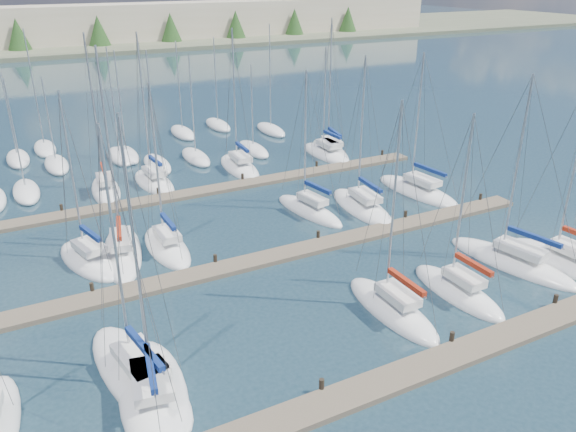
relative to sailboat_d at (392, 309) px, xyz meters
name	(u,v)px	position (x,y,z in m)	size (l,w,h in m)	color
ground	(128,119)	(-3.20, 53.04, -0.19)	(400.00, 400.00, 0.00)	#243C49
dock_near	(401,376)	(-3.20, -4.94, -0.03)	(44.00, 1.93, 1.10)	#6B5E4C
dock_mid	(275,256)	(-3.20, 9.06, -0.03)	(44.00, 1.93, 1.10)	#6B5E4C
dock_far	(205,191)	(-3.20, 23.06, -0.03)	(44.00, 1.93, 1.10)	#6B5E4C
sailboat_d	(392,309)	(0.00, 0.00, 0.00)	(2.47, 7.91, 13.03)	white
sailboat_r	(330,150)	(13.03, 28.22, 0.00)	(4.35, 9.32, 14.58)	white
sailboat_l	(362,207)	(7.11, 13.52, -0.01)	(3.53, 8.87, 13.10)	white
sailboat_e	(458,291)	(4.76, -0.29, 0.00)	(2.45, 7.36, 11.90)	white
sailboat_f	(512,262)	(10.68, 0.87, -0.01)	(4.54, 9.77, 13.37)	white
sailboat_h	(89,260)	(-14.66, 14.36, -0.01)	(4.52, 7.70, 12.34)	white
sailboat_p	(239,167)	(2.06, 27.69, 0.00)	(3.28, 8.52, 14.13)	white
sailboat_i	(123,251)	(-12.38, 14.58, 0.00)	(4.27, 9.48, 14.82)	white
sailboat_j	(167,247)	(-9.39, 13.88, 0.00)	(2.67, 7.34, 12.45)	white
sailboat_o	(154,182)	(-6.68, 27.37, 0.01)	(3.31, 7.75, 14.21)	white
sailboat_b	(139,375)	(-14.57, 1.06, -0.02)	(4.63, 10.16, 13.31)	white
sailboat_m	(418,191)	(13.61, 14.28, -0.01)	(3.84, 9.56, 12.86)	white
sailboat_c	(153,394)	(-14.30, -0.61, -0.01)	(4.47, 8.88, 14.06)	white
sailboat_q	(327,154)	(12.07, 27.45, -0.01)	(2.96, 8.16, 11.85)	white
sailboat_g	(564,262)	(13.84, -0.76, 0.00)	(3.77, 8.64, 13.96)	white
sailboat_n	(106,190)	(-11.05, 27.36, 0.01)	(3.17, 8.17, 14.39)	white
sailboat_k	(309,210)	(2.84, 14.86, 0.00)	(3.37, 8.13, 12.19)	white
distant_boats	(122,155)	(-7.55, 36.81, 0.11)	(36.93, 20.75, 13.30)	#9EA0A5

